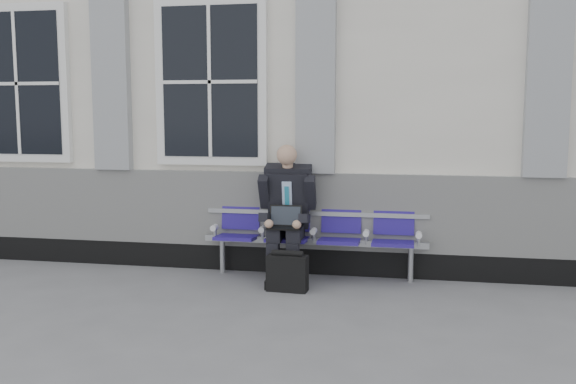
# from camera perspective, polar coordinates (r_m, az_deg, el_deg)

# --- Properties ---
(ground) EXTENTS (70.00, 70.00, 0.00)m
(ground) POSITION_cam_1_polar(r_m,az_deg,el_deg) (6.74, -13.28, -9.47)
(ground) COLOR slate
(ground) RESTS_ON ground
(station_building) EXTENTS (14.40, 4.40, 4.49)m
(station_building) POSITION_cam_1_polar(r_m,az_deg,el_deg) (9.74, -5.30, 9.01)
(station_building) COLOR white
(station_building) RESTS_ON ground
(bench) EXTENTS (2.60, 0.47, 0.91)m
(bench) POSITION_cam_1_polar(r_m,az_deg,el_deg) (7.40, 2.36, -3.38)
(bench) COLOR #9EA0A3
(bench) RESTS_ON ground
(businessman) EXTENTS (0.65, 0.87, 1.54)m
(businessman) POSITION_cam_1_polar(r_m,az_deg,el_deg) (7.27, -0.09, -1.44)
(businessman) COLOR black
(businessman) RESTS_ON ground
(briefcase) EXTENTS (0.44, 0.21, 0.44)m
(briefcase) POSITION_cam_1_polar(r_m,az_deg,el_deg) (6.89, -0.05, -7.14)
(briefcase) COLOR black
(briefcase) RESTS_ON ground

